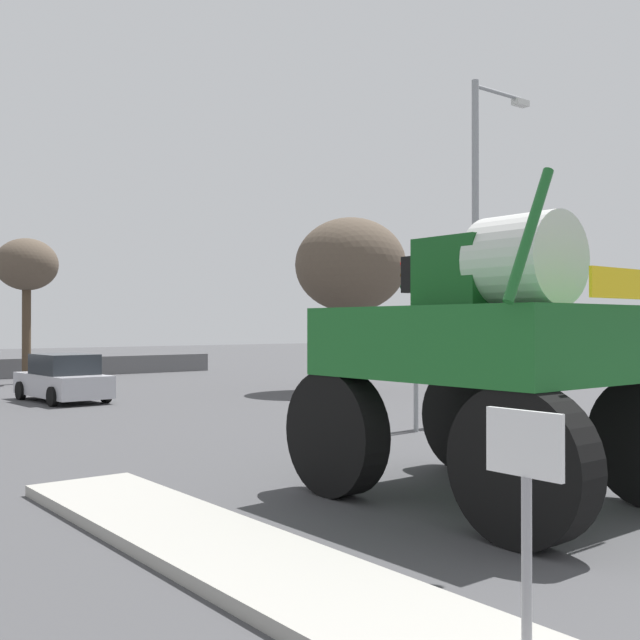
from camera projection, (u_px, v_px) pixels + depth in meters
The scene contains 9 objects.
ground_plane at pixel (114, 417), 20.15m from camera, with size 120.00×120.00×0.00m, color #424244.
median_island at pixel (232, 553), 7.90m from camera, with size 1.55×8.75×0.15m, color #9E9B93.
lane_arrow_sign at pixel (525, 492), 5.03m from camera, with size 0.07×0.60×1.74m.
oversize_sprayer at pixel (492, 357), 10.53m from camera, with size 3.99×5.04×4.21m.
sedan_ahead at pixel (63, 379), 24.26m from camera, with size 2.04×4.18×1.52m.
traffic_signal_near_right at pixel (411, 300), 17.51m from camera, with size 0.24×0.54×4.13m.
streetlight_near_right at pixel (480, 232), 19.41m from camera, with size 2.18×0.24×8.69m.
bare_tree_right at pixel (351, 265), 27.93m from camera, with size 4.09×4.09×6.39m.
bare_tree_far_center at pixel (27, 267), 31.49m from camera, with size 2.54×2.54×6.04m.
Camera 1 is at (-8.10, -1.26, 2.46)m, focal length 42.63 mm.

